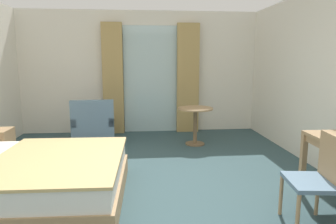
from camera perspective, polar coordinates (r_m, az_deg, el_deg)
ground at (r=3.64m, az=-4.47°, el=-16.58°), size 5.67×7.43×0.10m
wall_back at (r=6.73m, az=-5.18°, el=7.33°), size 5.27×0.12×2.58m
balcony_glass_door at (r=6.66m, az=-3.24°, el=6.00°), size 1.15×0.02×2.27m
curtain_panel_left at (r=6.58m, az=-10.19°, el=6.03°), size 0.43×0.10×2.32m
curtain_panel_right at (r=6.64m, az=3.71°, el=6.20°), size 0.47×0.10×2.32m
bed at (r=3.84m, az=-25.66°, el=-11.05°), size 2.21×1.81×0.94m
desk_chair at (r=3.21m, az=26.24°, el=-10.51°), size 0.46×0.52×0.89m
armchair_by_window at (r=5.96m, az=-13.63°, el=-2.50°), size 0.82×0.80×0.85m
round_cafe_table at (r=5.68m, az=5.09°, el=-1.02°), size 0.64×0.64×0.69m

